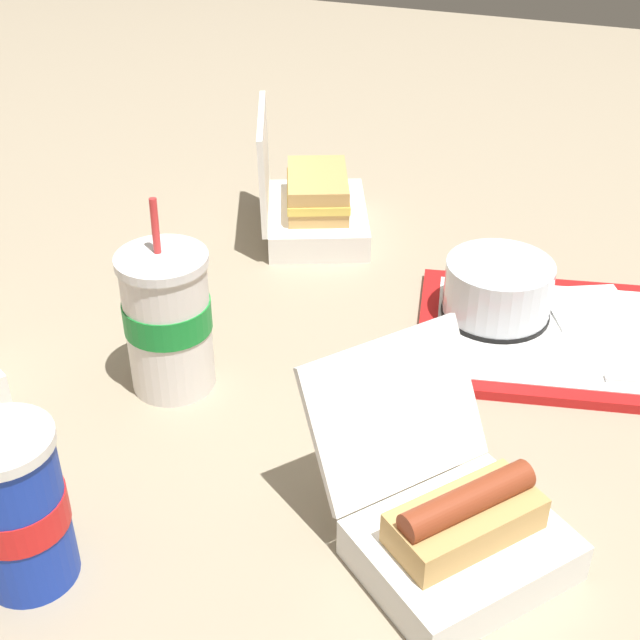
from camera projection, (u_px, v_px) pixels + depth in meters
The scene contains 8 objects.
ground_plane at pixel (320, 355), 1.05m from camera, with size 3.20×3.20×0.00m, color gray.
food_tray at pixel (573, 338), 1.07m from camera, with size 0.41×0.33×0.01m.
cake_container at pixel (498, 291), 1.09m from camera, with size 0.13×0.13×0.07m.
napkin_stack at pixel (589, 308), 1.11m from camera, with size 0.10×0.10×0.00m, color white.
clamshell_hotdog_corner at pixel (454, 524), 0.77m from camera, with size 0.27×0.27×0.16m.
clamshell_sandwich_back at pixel (312, 204), 1.29m from camera, with size 0.21×0.24×0.18m.
soda_cup_front at pixel (17, 508), 0.74m from camera, with size 0.09×0.09×0.22m.
soda_cup_right at pixel (168, 320), 0.96m from camera, with size 0.10×0.10×0.22m.
Camera 1 is at (-0.29, 0.81, 0.61)m, focal length 50.00 mm.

